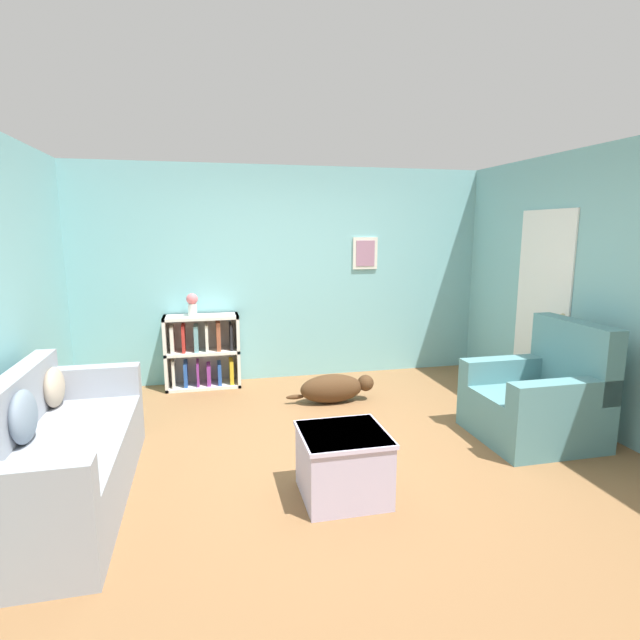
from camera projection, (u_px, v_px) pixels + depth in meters
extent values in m
plane|color=brown|center=(331.00, 449.00, 4.25)|extent=(14.00, 14.00, 0.00)
cube|color=#7AB7BC|center=(286.00, 274.00, 6.17)|extent=(5.60, 0.10, 2.60)
cube|color=silver|center=(365.00, 253.00, 6.29)|extent=(0.32, 0.02, 0.40)
cube|color=#A37089|center=(365.00, 253.00, 6.28)|extent=(0.24, 0.01, 0.32)
cube|color=#7AB7BC|center=(600.00, 290.00, 4.58)|extent=(0.10, 5.00, 2.60)
cube|color=white|center=(542.00, 308.00, 5.29)|extent=(0.02, 0.84, 2.05)
sphere|color=tan|center=(563.00, 316.00, 4.95)|extent=(0.05, 0.05, 0.05)
cube|color=#9399A3|center=(64.00, 470.00, 3.40)|extent=(0.82, 2.02, 0.45)
cube|color=#9399A3|center=(3.00, 415.00, 3.25)|extent=(0.16, 2.02, 0.41)
cube|color=#9399A3|center=(6.00, 492.00, 2.45)|extent=(0.82, 0.16, 0.26)
cube|color=#9399A3|center=(89.00, 381.00, 4.23)|extent=(0.82, 0.16, 0.26)
ellipsoid|color=slate|center=(23.00, 417.00, 3.29)|extent=(0.14, 0.36, 0.36)
ellipsoid|color=tan|center=(54.00, 387.00, 3.97)|extent=(0.14, 0.32, 0.32)
cube|color=silver|center=(166.00, 353.00, 5.77)|extent=(0.04, 0.34, 0.86)
cube|color=silver|center=(238.00, 350.00, 5.96)|extent=(0.04, 0.34, 0.86)
cube|color=silver|center=(202.00, 348.00, 6.02)|extent=(0.86, 0.02, 0.86)
cube|color=silver|center=(204.00, 385.00, 5.94)|extent=(0.86, 0.34, 0.04)
cube|color=silver|center=(202.00, 352.00, 5.87)|extent=(0.86, 0.34, 0.04)
cube|color=silver|center=(201.00, 317.00, 5.79)|extent=(0.86, 0.34, 0.04)
cube|color=silver|center=(174.00, 374.00, 5.82)|extent=(0.03, 0.25, 0.34)
cube|color=silver|center=(172.00, 339.00, 5.75)|extent=(0.04, 0.25, 0.30)
cube|color=#234C9E|center=(186.00, 374.00, 5.86)|extent=(0.04, 0.25, 0.30)
cube|color=#B22823|center=(184.00, 338.00, 5.78)|extent=(0.04, 0.25, 0.32)
cube|color=#7A2D84|center=(198.00, 374.00, 5.89)|extent=(0.03, 0.25, 0.30)
cube|color=#60939E|center=(196.00, 338.00, 5.81)|extent=(0.05, 0.25, 0.30)
cube|color=#7A2D84|center=(209.00, 375.00, 5.92)|extent=(0.04, 0.25, 0.26)
cube|color=silver|center=(207.00, 337.00, 5.84)|extent=(0.03, 0.25, 0.31)
cube|color=#234C9E|center=(220.00, 374.00, 5.95)|extent=(0.04, 0.25, 0.27)
cube|color=brown|center=(218.00, 335.00, 5.86)|extent=(0.05, 0.25, 0.34)
cube|color=gold|center=(231.00, 372.00, 5.98)|extent=(0.04, 0.25, 0.30)
cube|color=black|center=(231.00, 336.00, 5.90)|extent=(0.03, 0.25, 0.30)
cube|color=slate|center=(531.00, 415.00, 4.45)|extent=(0.95, 0.95, 0.43)
cube|color=slate|center=(574.00, 356.00, 4.44)|extent=(0.18, 0.95, 0.63)
cube|color=slate|center=(564.00, 394.00, 4.02)|extent=(0.95, 0.18, 0.22)
cube|color=slate|center=(508.00, 369.00, 4.76)|extent=(0.95, 0.18, 0.22)
cube|color=#BCB2D1|center=(343.00, 464.00, 3.47)|extent=(0.57, 0.56, 0.47)
cube|color=silver|center=(343.00, 434.00, 3.43)|extent=(0.59, 0.58, 0.03)
ellipsoid|color=#472D19|center=(331.00, 389.00, 5.37)|extent=(0.68, 0.28, 0.31)
sphere|color=#472D19|center=(366.00, 383.00, 5.45)|extent=(0.18, 0.18, 0.18)
ellipsoid|color=#472D19|center=(295.00, 397.00, 5.34)|extent=(0.20, 0.05, 0.05)
cylinder|color=silver|center=(193.00, 310.00, 5.76)|extent=(0.10, 0.10, 0.14)
sphere|color=#E06B70|center=(192.00, 299.00, 5.73)|extent=(0.13, 0.13, 0.13)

